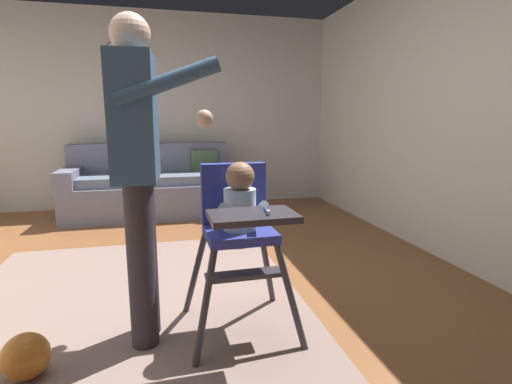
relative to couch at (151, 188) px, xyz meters
The scene contains 10 objects.
ground 2.50m from the couch, 88.89° to the right, with size 6.32×7.52×0.10m, color brown.
wall_far 1.07m from the couch, 84.71° to the left, with size 5.52×0.06×2.52m, color silver.
wall_right 3.39m from the couch, 41.72° to the right, with size 0.06×6.52×2.52m, color silver.
area_rug 2.65m from the couch, 91.65° to the right, with size 2.16×2.83×0.01m, color gray.
couch is the anchor object (origin of this frame).
high_chair 2.98m from the couch, 79.53° to the right, with size 0.62×0.73×0.95m.
adult_standing 2.95m from the couch, 89.27° to the right, with size 0.51×0.51×1.65m.
toy_ball 3.14m from the couch, 98.95° to the right, with size 0.21×0.21×0.21m, color orange.
toy_ball_second 1.71m from the couch, 59.30° to the right, with size 0.21×0.21×0.21m, color #284CB7.
wall_clock 1.72m from the couch, 125.27° to the left, with size 0.36×0.04×0.36m.
Camera 1 is at (0.11, -2.42, 1.16)m, focal length 27.31 mm.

